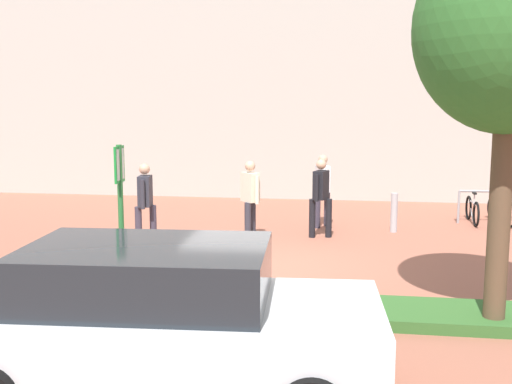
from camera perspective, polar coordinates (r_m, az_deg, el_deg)
The scene contains 13 objects.
ground_plane at distance 11.25m, azimuth 0.53°, elevation -6.90°, with size 60.00×60.00×0.00m, color #9E5B47.
building_facade at distance 19.36m, azimuth 4.05°, elevation 14.40°, with size 28.00×1.20×10.00m, color #B2ADA3.
planter_strip at distance 8.84m, azimuth 4.55°, elevation -10.70°, with size 7.00×1.10×0.16m, color #336028.
tree_sidewalk at distance 8.42m, azimuth 22.39°, elevation 13.55°, with size 2.37×2.37×5.15m.
parking_sign_post at distance 9.03m, azimuth -12.38°, elevation -0.86°, with size 0.08×0.36×2.36m.
bike_at_sign at distance 9.48m, azimuth -11.26°, elevation -7.80°, with size 1.68×0.42×0.86m.
bike_rack_cluster at distance 16.18m, azimuth 21.68°, elevation -1.53°, with size 2.11×1.55×0.83m.
bollard_steel at distance 14.42m, azimuth 12.60°, elevation -1.87°, with size 0.16×0.16×0.90m, color #ADADB2.
person_shirt_white at distance 14.65m, azimuth 6.16°, elevation 0.56°, with size 0.37×0.57×1.72m.
person_suited_navy at distance 12.75m, azimuth -10.17°, elevation -0.69°, with size 0.38×0.61×1.72m.
person_shirt_blue at distance 13.12m, azimuth -0.54°, elevation -0.31°, with size 0.45×0.47×1.72m.
person_suited_dark at distance 13.52m, azimuth 5.99°, elevation -0.09°, with size 0.50×0.58×1.72m.
car_white_hatch at distance 6.46m, azimuth -8.60°, elevation -11.71°, with size 4.40×2.22×1.54m.
Camera 1 is at (1.47, -10.75, 2.97)m, focal length 43.40 mm.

